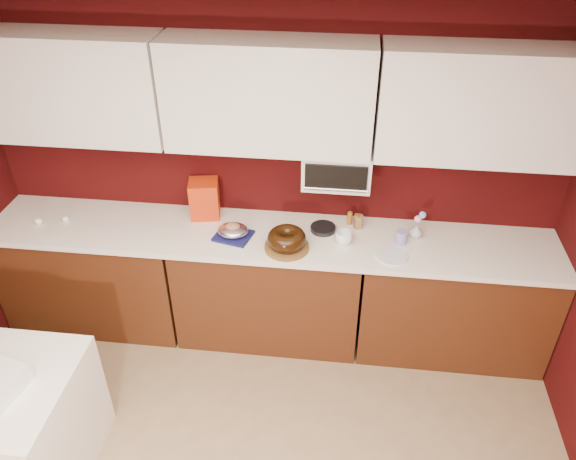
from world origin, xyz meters
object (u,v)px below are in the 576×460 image
(blue_jar, at_px, (401,237))
(pandoro_box, at_px, (204,199))
(bundt_cake, at_px, (287,239))
(flower_vase, at_px, (416,230))
(toaster_oven, at_px, (337,167))
(coffee_mug, at_px, (344,237))
(foil_ham_nest, at_px, (233,230))

(blue_jar, bearing_deg, pandoro_box, 172.50)
(bundt_cake, xyz_separation_m, flower_vase, (0.87, 0.24, -0.03))
(toaster_oven, relative_size, pandoro_box, 1.61)
(bundt_cake, distance_m, pandoro_box, 0.72)
(coffee_mug, relative_size, blue_jar, 1.18)
(foil_ham_nest, distance_m, coffee_mug, 0.76)
(pandoro_box, distance_m, flower_vase, 1.51)
(pandoro_box, xyz_separation_m, blue_jar, (1.40, -0.18, -0.09))
(bundt_cake, relative_size, coffee_mug, 2.35)
(bundt_cake, xyz_separation_m, blue_jar, (0.76, 0.16, -0.03))
(pandoro_box, height_order, blue_jar, pandoro_box)
(blue_jar, relative_size, flower_vase, 0.87)
(coffee_mug, distance_m, flower_vase, 0.51)
(pandoro_box, height_order, flower_vase, pandoro_box)
(bundt_cake, height_order, pandoro_box, pandoro_box)
(bundt_cake, distance_m, coffee_mug, 0.39)
(foil_ham_nest, height_order, blue_jar, same)
(toaster_oven, relative_size, blue_jar, 4.82)
(bundt_cake, bearing_deg, flower_vase, 15.49)
(toaster_oven, xyz_separation_m, coffee_mug, (0.08, -0.20, -0.42))
(foil_ham_nest, relative_size, flower_vase, 1.98)
(pandoro_box, xyz_separation_m, flower_vase, (1.50, -0.10, -0.09))
(pandoro_box, bearing_deg, coffee_mug, -23.65)
(toaster_oven, bearing_deg, pandoro_box, 178.12)
(bundt_cake, bearing_deg, blue_jar, 11.66)
(toaster_oven, bearing_deg, bundt_cake, -134.03)
(toaster_oven, relative_size, flower_vase, 4.20)
(pandoro_box, relative_size, flower_vase, 2.60)
(pandoro_box, relative_size, blue_jar, 2.99)
(coffee_mug, bearing_deg, toaster_oven, 110.37)
(flower_vase, bearing_deg, bundt_cake, -164.51)
(coffee_mug, bearing_deg, bundt_cake, -164.24)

